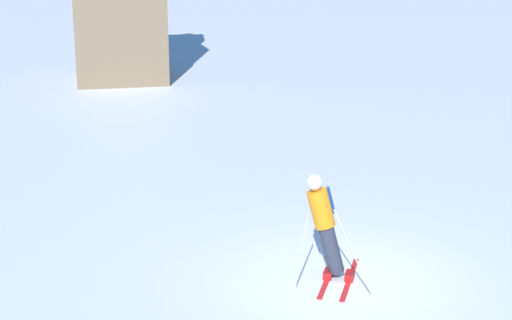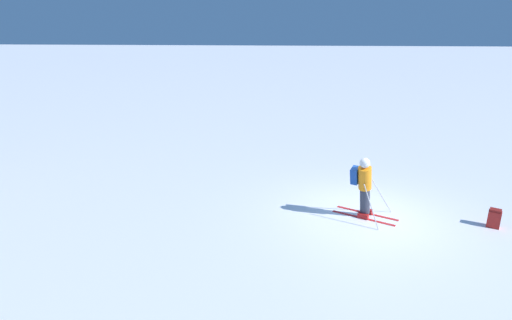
# 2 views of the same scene
# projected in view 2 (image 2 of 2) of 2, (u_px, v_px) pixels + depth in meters

# --- Properties ---
(ground_plane) EXTENTS (300.00, 300.00, 0.00)m
(ground_plane) POSITION_uv_depth(u_px,v_px,m) (365.00, 216.00, 10.98)
(ground_plane) COLOR white
(skier) EXTENTS (1.38, 1.75, 1.83)m
(skier) POSITION_uv_depth(u_px,v_px,m) (364.00, 185.00, 10.47)
(skier) COLOR red
(skier) RESTS_ON ground
(spare_backpack) EXTENTS (0.33, 0.37, 0.50)m
(spare_backpack) POSITION_uv_depth(u_px,v_px,m) (494.00, 218.00, 10.28)
(spare_backpack) COLOR #AD231E
(spare_backpack) RESTS_ON ground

